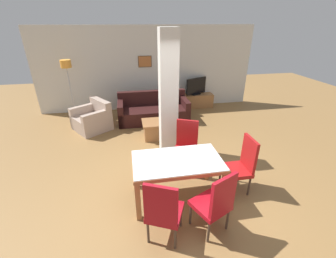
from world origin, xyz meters
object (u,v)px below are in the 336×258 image
dining_chair_near_left (163,210)px  floor_lamp (67,70)px  coffee_table (157,129)px  dining_chair_far_right (186,145)px  armchair (93,120)px  tv_screen (196,86)px  tv_stand (195,101)px  bottle (165,115)px  sofa (153,111)px  dining_chair_near_right (215,202)px  dining_table (177,168)px  dining_chair_head_right (241,164)px

dining_chair_near_left → floor_lamp: bearing=137.2°
coffee_table → dining_chair_far_right: bearing=-75.4°
armchair → tv_screen: bearing=-104.4°
tv_stand → tv_screen: 0.52m
dining_chair_far_right → tv_stand: (1.26, 3.52, -0.31)m
tv_stand → floor_lamp: floor_lamp is taller
armchair → bottle: size_ratio=4.25×
dining_chair_near_left → bottle: bearing=104.4°
sofa → dining_chair_far_right: bearing=97.6°
dining_chair_far_right → bottle: size_ratio=3.63×
armchair → dining_chair_near_right: bearing=174.0°
dining_table → coffee_table: size_ratio=1.88×
dining_chair_far_right → floor_lamp: floor_lamp is taller
dining_chair_near_left → armchair: size_ratio=0.85×
armchair → tv_stand: armchair is taller
dining_chair_head_right → armchair: 4.26m
dining_table → tv_screen: bearing=69.5°
bottle → floor_lamp: size_ratio=0.16×
dining_chair_head_right → floor_lamp: size_ratio=0.58×
coffee_table → dining_chair_near_left: bearing=-96.3°
dining_chair_far_right → coffee_table: bearing=-51.6°
dining_chair_head_right → tv_screen: bearing=-6.2°
dining_chair_far_right → tv_screen: tv_screen is taller
dining_table → dining_chair_near_left: dining_chair_near_left is taller
armchair → tv_screen: size_ratio=1.56×
dining_chair_near_left → floor_lamp: size_ratio=0.58×
dining_table → dining_chair_far_right: size_ratio=1.41×
sofa → tv_screen: 1.89m
bottle → tv_stand: size_ratio=0.23×
dining_table → sofa: size_ratio=0.69×
sofa → tv_stand: (1.61, 0.88, -0.05)m
tv_stand → coffee_table: bearing=-128.8°
dining_chair_far_right → armchair: (-2.11, 2.29, -0.26)m
bottle → tv_screen: tv_screen is taller
sofa → floor_lamp: 2.79m
coffee_table → tv_screen: (1.64, 2.04, 0.52)m
armchair → tv_stand: bearing=-104.4°
sofa → bottle: 1.08m
dining_chair_near_right → floor_lamp: bearing=94.8°
tv_stand → tv_screen: bearing=180.0°
dining_chair_head_right → floor_lamp: (-3.56, 4.09, 0.95)m
tv_stand → floor_lamp: (-4.04, -0.26, 1.27)m
armchair → coffee_table: size_ratio=1.57×
dining_table → tv_stand: 4.65m
bottle → dining_chair_far_right: bearing=-84.3°
dining_chair_near_left → dining_chair_far_right: (0.73, 1.63, 0.00)m
dining_table → tv_stand: size_ratio=1.20×
dining_chair_head_right → coffee_table: 2.60m
floor_lamp → sofa: bearing=-14.4°
coffee_table → floor_lamp: floor_lamp is taller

